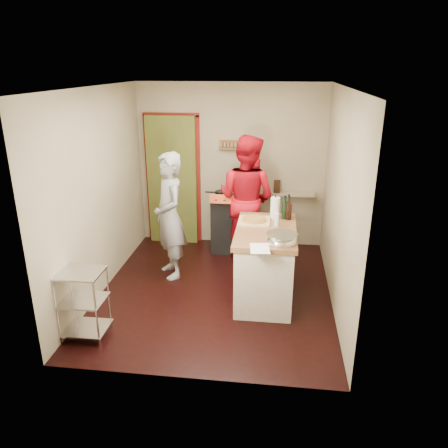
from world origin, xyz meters
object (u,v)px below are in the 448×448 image
(stove, at_px, (231,223))
(person_stripe, at_px, (170,216))
(island, at_px, (265,262))
(person_red, at_px, (246,198))
(wire_shelving, at_px, (83,301))

(stove, xyz_separation_m, person_stripe, (-0.74, -1.02, 0.43))
(island, xyz_separation_m, person_red, (-0.34, 1.26, 0.45))
(wire_shelving, relative_size, person_stripe, 0.45)
(stove, height_order, person_red, person_red)
(person_stripe, xyz_separation_m, person_red, (1.00, 0.76, 0.07))
(wire_shelving, relative_size, island, 0.57)
(wire_shelving, distance_m, island, 2.22)
(stove, distance_m, wire_shelving, 2.94)
(wire_shelving, height_order, island, island)
(stove, height_order, wire_shelving, stove)
(stove, xyz_separation_m, island, (0.59, -1.51, 0.05))
(person_stripe, height_order, person_red, person_red)
(island, distance_m, person_red, 1.38)
(person_stripe, relative_size, person_red, 0.93)
(island, bearing_deg, person_red, 105.27)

